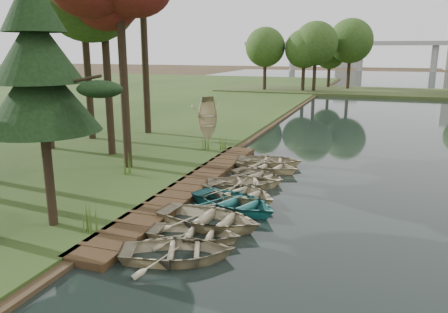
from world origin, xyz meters
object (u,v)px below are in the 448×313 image
(rowboat_1, at_px, (195,232))
(pine_tree, at_px, (38,69))
(boardwalk, at_px, (190,187))
(rowboat_2, at_px, (209,216))
(rowboat_0, at_px, (178,249))
(stored_rowboat, at_px, (207,137))

(rowboat_1, relative_size, pine_tree, 0.38)
(boardwalk, height_order, rowboat_2, rowboat_2)
(rowboat_0, relative_size, rowboat_2, 0.89)
(rowboat_1, distance_m, stored_rowboat, 15.01)
(boardwalk, xyz_separation_m, pine_tree, (-2.61, -6.02, 5.52))
(boardwalk, bearing_deg, stored_rowboat, 106.92)
(rowboat_1, bearing_deg, rowboat_2, -7.38)
(rowboat_0, relative_size, pine_tree, 0.42)
(boardwalk, height_order, rowboat_1, rowboat_1)
(rowboat_0, height_order, rowboat_1, rowboat_0)
(rowboat_1, bearing_deg, pine_tree, 93.59)
(rowboat_0, height_order, stored_rowboat, stored_rowboat)
(boardwalk, distance_m, rowboat_0, 7.00)
(boardwalk, bearing_deg, rowboat_1, -64.74)
(boardwalk, height_order, pine_tree, pine_tree)
(rowboat_1, height_order, pine_tree, pine_tree)
(stored_rowboat, bearing_deg, rowboat_1, -121.66)
(rowboat_0, relative_size, stored_rowboat, 1.17)
(rowboat_1, bearing_deg, boardwalk, 18.61)
(boardwalk, bearing_deg, rowboat_0, -69.22)
(rowboat_2, bearing_deg, pine_tree, 119.39)
(rowboat_0, bearing_deg, rowboat_2, -20.05)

